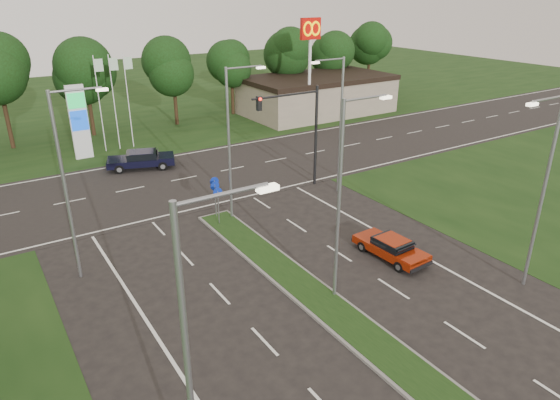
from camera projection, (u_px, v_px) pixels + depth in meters
ground at (422, 384)px, 17.60m from camera, size 160.00×160.00×0.00m
verge_far at (76, 105)px, 60.25m from camera, size 160.00×50.00×0.02m
cross_road at (171, 181)px, 36.21m from camera, size 160.00×12.00×0.02m
median_kerb at (349, 324)px, 20.67m from camera, size 2.00×26.00×0.12m
commercial_building at (317, 95)px, 55.66m from camera, size 16.00×9.00×4.00m
streetlight_median_near at (343, 192)px, 20.77m from camera, size 2.53×0.22×9.00m
streetlight_median_far at (232, 137)px, 28.52m from camera, size 2.53×0.22×9.00m
streetlight_left_near at (195, 355)px, 11.49m from camera, size 2.53×0.22×9.00m
streetlight_left_far at (68, 178)px, 22.35m from camera, size 2.53×0.22×9.00m
streetlight_right_far at (339, 119)px, 32.40m from camera, size 2.53×0.22×9.00m
streetlight_right_near at (543, 185)px, 21.54m from camera, size 2.53×0.22×9.00m
traffic_signal at (301, 123)px, 33.31m from camera, size 5.10×0.42×7.00m
median_signs at (216, 193)px, 29.65m from camera, size 1.16×1.76×2.38m
gas_pylon at (82, 120)px, 40.10m from camera, size 5.80×1.26×8.00m
mcdonalds_sign at (310, 44)px, 48.22m from camera, size 2.20×0.47×10.40m
treeline_far at (102, 60)px, 45.95m from camera, size 6.00×6.00×9.90m
red_sedan at (391, 247)px, 25.72m from camera, size 1.84×4.09×1.10m
navy_sedan at (141, 159)px, 38.57m from camera, size 5.40×3.58×1.38m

